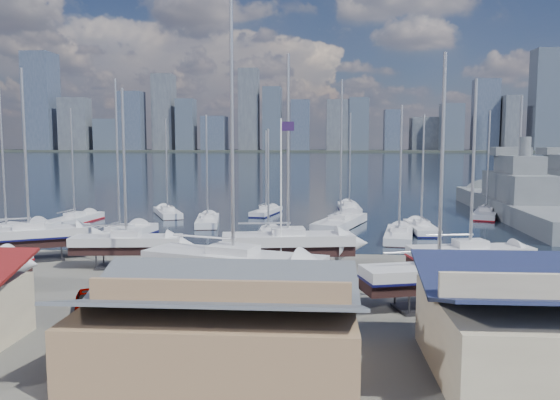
# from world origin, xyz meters

# --- Properties ---
(ground) EXTENTS (1400.00, 1400.00, 0.00)m
(ground) POSITION_xyz_m (0.00, -10.00, 0.00)
(ground) COLOR #605E59
(ground) RESTS_ON ground
(water) EXTENTS (1400.00, 600.00, 0.40)m
(water) POSITION_xyz_m (0.00, 300.00, -0.15)
(water) COLOR #19243A
(water) RESTS_ON ground
(far_shore) EXTENTS (1400.00, 80.00, 2.20)m
(far_shore) POSITION_xyz_m (0.00, 560.00, 1.10)
(far_shore) COLOR #2D332D
(far_shore) RESTS_ON ground
(skyline) EXTENTS (639.14, 43.80, 107.69)m
(skyline) POSITION_xyz_m (-7.83, 553.76, 39.09)
(skyline) COLOR #475166
(skyline) RESTS_ON far_shore
(shed_grey) EXTENTS (12.60, 8.40, 4.17)m
(shed_grey) POSITION_xyz_m (0.00, -26.00, 2.15)
(shed_grey) COLOR #8C6B4C
(shed_grey) RESTS_ON ground
(sailboat_cradle_0) EXTENTS (10.37, 7.10, 16.41)m
(sailboat_cradle_0) POSITION_xyz_m (-20.46, -4.64, 2.09)
(sailboat_cradle_0) COLOR #2D2D33
(sailboat_cradle_0) RESTS_ON ground
(sailboat_cradle_2) EXTENTS (8.99, 3.26, 14.49)m
(sailboat_cradle_2) POSITION_xyz_m (-11.15, -6.68, 2.00)
(sailboat_cradle_2) COLOR #2D2D33
(sailboat_cradle_2) RESTS_ON ground
(sailboat_cradle_3) EXTENTS (12.49, 7.01, 19.20)m
(sailboat_cradle_3) POSITION_xyz_m (-1.03, -15.28, 2.24)
(sailboat_cradle_3) COLOR #2D2D33
(sailboat_cradle_3) RESTS_ON ground
(sailboat_cradle_4) EXTENTS (10.82, 4.48, 17.05)m
(sailboat_cradle_4) POSITION_xyz_m (2.01, -6.33, 2.13)
(sailboat_cradle_4) COLOR #2D2D33
(sailboat_cradle_4) RESTS_ON ground
(sailboat_cradle_5) EXTENTS (9.90, 5.05, 15.46)m
(sailboat_cradle_5) POSITION_xyz_m (11.77, -16.25, 2.04)
(sailboat_cradle_5) COLOR #2D2D33
(sailboat_cradle_5) RESTS_ON ground
(sailboat_cradle_6) EXTENTS (9.32, 4.12, 14.67)m
(sailboat_cradle_6) POSITION_xyz_m (15.49, -9.50, 2.00)
(sailboat_cradle_6) COLOR #2D2D33
(sailboat_cradle_6) RESTS_ON ground
(sailboat_moored_0) EXTENTS (6.65, 12.97, 18.68)m
(sailboat_moored_0) POSITION_xyz_m (-28.50, 5.42, 0.31)
(sailboat_moored_0) COLOR black
(sailboat_moored_0) RESTS_ON water
(sailboat_moored_1) EXTENTS (3.91, 10.35, 15.11)m
(sailboat_moored_1) POSITION_xyz_m (-26.26, 16.79, 0.31)
(sailboat_moored_1) COLOR black
(sailboat_moored_1) RESTS_ON water
(sailboat_moored_2) EXTENTS (6.29, 9.63, 14.18)m
(sailboat_moored_2) POSITION_xyz_m (-16.44, 24.38, 0.32)
(sailboat_moored_2) COLOR black
(sailboat_moored_2) RESTS_ON water
(sailboat_moored_3) EXTENTS (5.04, 12.03, 17.44)m
(sailboat_moored_3) POSITION_xyz_m (-16.23, 5.44, 0.31)
(sailboat_moored_3) COLOR black
(sailboat_moored_3) RESTS_ON water
(sailboat_moored_4) EXTENTS (4.04, 9.69, 14.20)m
(sailboat_moored_4) POSITION_xyz_m (-9.29, 16.92, 0.32)
(sailboat_moored_4) COLOR black
(sailboat_moored_4) RESTS_ON water
(sailboat_moored_5) EXTENTS (4.21, 8.62, 12.42)m
(sailboat_moored_5) POSITION_xyz_m (-2.92, 26.99, 0.31)
(sailboat_moored_5) COLOR black
(sailboat_moored_5) RESTS_ON water
(sailboat_moored_6) EXTENTS (2.28, 8.13, 12.15)m
(sailboat_moored_6) POSITION_xyz_m (-0.86, 7.71, 0.31)
(sailboat_moored_6) COLOR black
(sailboat_moored_6) RESTS_ON water
(sailboat_moored_7) EXTENTS (7.30, 12.62, 18.40)m
(sailboat_moored_7) POSITION_xyz_m (7.12, 15.86, 0.33)
(sailboat_moored_7) COLOR black
(sailboat_moored_7) RESTS_ON water
(sailboat_moored_8) EXTENTS (3.15, 10.24, 15.19)m
(sailboat_moored_8) POSITION_xyz_m (9.07, 31.42, 0.31)
(sailboat_moored_8) COLOR black
(sailboat_moored_8) RESTS_ON water
(sailboat_moored_9) EXTENTS (4.42, 10.09, 14.74)m
(sailboat_moored_9) POSITION_xyz_m (12.95, 7.96, 0.32)
(sailboat_moored_9) COLOR black
(sailboat_moored_9) RESTS_ON water
(sailboat_moored_10) EXTENTS (2.74, 9.37, 13.96)m
(sailboat_moored_10) POSITION_xyz_m (16.23, 13.21, 0.31)
(sailboat_moored_10) COLOR black
(sailboat_moored_10) RESTS_ON water
(sailboat_moored_11) EXTENTS (6.29, 10.50, 15.18)m
(sailboat_moored_11) POSITION_xyz_m (27.40, 26.25, 0.31)
(sailboat_moored_11) COLOR black
(sailboat_moored_11) RESTS_ON water
(naval_ship_east) EXTENTS (8.73, 44.45, 17.98)m
(naval_ship_east) POSITION_xyz_m (31.66, 26.82, 1.66)
(naval_ship_east) COLOR slate
(naval_ship_east) RESTS_ON water
(car_a) EXTENTS (2.97, 4.20, 1.33)m
(car_a) POSITION_xyz_m (-9.41, -18.30, 0.66)
(car_a) COLOR gray
(car_a) RESTS_ON ground
(car_b) EXTENTS (4.89, 3.33, 1.53)m
(car_b) POSITION_xyz_m (-3.22, -19.21, 0.76)
(car_b) COLOR gray
(car_b) RESTS_ON ground
(car_c) EXTENTS (3.30, 5.59, 1.46)m
(car_c) POSITION_xyz_m (0.67, -19.18, 0.73)
(car_c) COLOR gray
(car_c) RESTS_ON ground
(car_d) EXTENTS (3.62, 5.75, 1.55)m
(car_d) POSITION_xyz_m (2.29, -18.05, 0.78)
(car_d) COLOR gray
(car_d) RESTS_ON ground
(flagpole) EXTENTS (1.06, 0.12, 12.02)m
(flagpole) POSITION_xyz_m (1.62, -7.68, 6.92)
(flagpole) COLOR white
(flagpole) RESTS_ON ground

